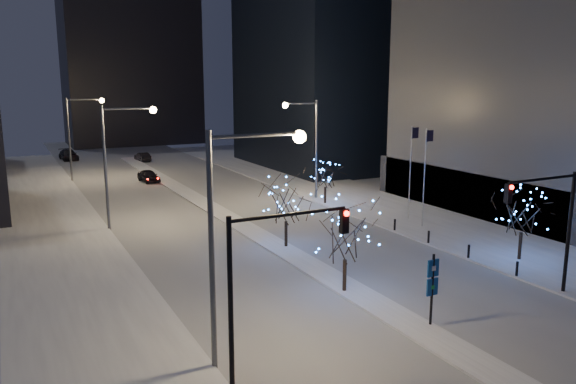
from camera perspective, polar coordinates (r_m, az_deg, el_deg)
ground at (r=27.98m, az=14.38°, el=-14.21°), size 160.00×160.00×0.00m
road at (r=57.58m, az=-9.22°, el=-0.80°), size 20.00×130.00×0.02m
median at (r=52.94m, az=-7.54°, el=-1.73°), size 2.00×80.00×0.15m
east_sidewalk at (r=51.65m, az=12.27°, el=-2.22°), size 10.00×90.00×0.15m
west_sidewalk at (r=40.56m, az=-21.61°, el=-6.48°), size 8.00×90.00×0.15m
plinth at (r=63.70m, az=26.87°, el=1.10°), size 30.00×24.00×4.00m
horizon_block at (r=113.44m, az=-15.85°, el=15.43°), size 24.00×14.00×42.00m
street_lamp_w_near at (r=22.88m, az=-5.35°, el=-2.36°), size 4.40×0.56×10.00m
street_lamp_w_mid at (r=46.72m, az=-16.88°, el=4.16°), size 4.40×0.56×10.00m
street_lamp_w_far at (r=71.36m, az=-20.57°, el=6.21°), size 4.40×0.56×10.00m
street_lamp_east at (r=56.04m, az=2.09°, el=5.68°), size 3.90×0.56×10.00m
traffic_signal_west at (r=21.79m, az=-2.06°, el=-7.78°), size 5.26×0.43×7.00m
traffic_signal_east at (r=33.43m, az=25.23°, el=-2.12°), size 5.26×0.43×7.00m
flagpoles at (r=47.66m, az=13.07°, el=2.42°), size 1.35×2.60×8.00m
bollards at (r=41.19m, az=15.92°, el=-5.08°), size 0.16×12.16×0.90m
car_near at (r=68.86m, az=-13.97°, el=1.58°), size 2.17×4.41×1.45m
car_mid at (r=87.04m, az=-14.56°, el=3.47°), size 1.78×4.13×1.32m
car_far at (r=91.79m, az=-21.40°, el=3.52°), size 2.64×5.58×1.57m
holiday_tree_median_near at (r=31.52m, az=5.86°, el=-4.17°), size 5.45×5.45×5.25m
holiday_tree_median_far at (r=39.86m, az=-0.21°, el=-0.95°), size 4.07×4.07×5.08m
holiday_tree_plaza_near at (r=40.06m, az=22.75°, el=-1.95°), size 4.70×4.70×4.78m
holiday_tree_plaza_far at (r=54.41m, az=3.82°, el=1.73°), size 3.49×3.49×4.19m
wayfinding_sign at (r=28.29m, az=14.46°, el=-8.92°), size 0.66×0.13×3.72m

